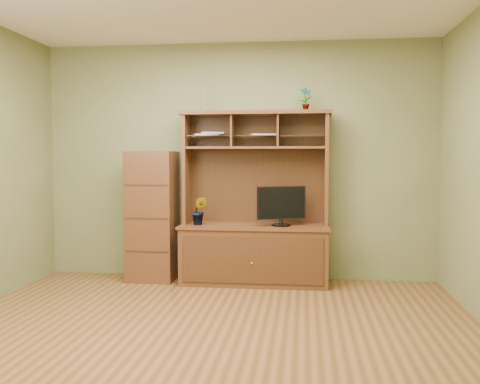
# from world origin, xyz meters

# --- Properties ---
(room) EXTENTS (4.54, 4.04, 2.74)m
(room) POSITION_xyz_m (0.00, 0.00, 1.35)
(room) COLOR brown
(room) RESTS_ON ground
(media_hutch) EXTENTS (1.66, 0.61, 1.90)m
(media_hutch) POSITION_xyz_m (0.22, 1.73, 0.52)
(media_hutch) COLOR #452613
(media_hutch) RESTS_ON room
(monitor) EXTENTS (0.52, 0.25, 0.43)m
(monitor) POSITION_xyz_m (0.52, 1.64, 0.88)
(monitor) COLOR black
(monitor) RESTS_ON media_hutch
(orchid_plant) EXTENTS (0.17, 0.14, 0.31)m
(orchid_plant) POSITION_xyz_m (-0.39, 1.65, 0.80)
(orchid_plant) COLOR #25511C
(orchid_plant) RESTS_ON media_hutch
(top_plant) EXTENTS (0.16, 0.14, 0.26)m
(top_plant) POSITION_xyz_m (0.77, 1.80, 2.03)
(top_plant) COLOR #2B5C20
(top_plant) RESTS_ON media_hutch
(reed_diffuser) EXTENTS (0.06, 0.06, 0.28)m
(reed_diffuser) POSITION_xyz_m (-0.36, 1.80, 2.01)
(reed_diffuser) COLOR silver
(reed_diffuser) RESTS_ON media_hutch
(magazines) EXTENTS (0.95, 0.28, 0.04)m
(magazines) POSITION_xyz_m (-0.11, 1.80, 1.65)
(magazines) COLOR #B6B6BB
(magazines) RESTS_ON media_hutch
(side_cabinet) EXTENTS (0.52, 0.48, 1.46)m
(side_cabinet) POSITION_xyz_m (-0.95, 1.75, 0.73)
(side_cabinet) COLOR #452613
(side_cabinet) RESTS_ON room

